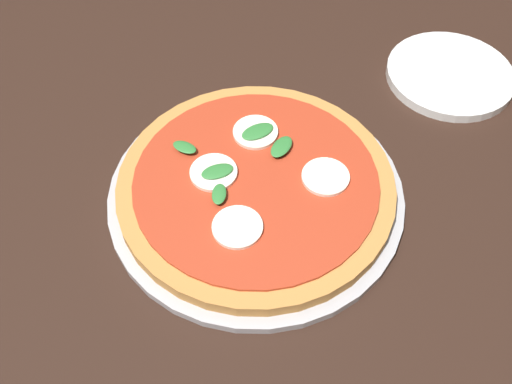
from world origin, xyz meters
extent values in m
plane|color=#2D2B28|center=(0.00, 0.00, 0.00)|extent=(6.00, 6.00, 0.00)
cube|color=black|center=(0.00, 0.00, 0.68)|extent=(1.59, 0.91, 0.04)
cube|color=black|center=(-0.72, -0.38, 0.33)|extent=(0.07, 0.07, 0.66)
cube|color=black|center=(-0.72, 0.38, 0.33)|extent=(0.07, 0.07, 0.66)
cylinder|color=#B2B2B7|center=(0.02, 0.05, 0.71)|extent=(0.37, 0.37, 0.01)
cylinder|color=#C6843F|center=(0.02, 0.05, 0.73)|extent=(0.34, 0.34, 0.02)
cylinder|color=#B7381E|center=(0.02, 0.05, 0.74)|extent=(0.30, 0.30, 0.00)
cylinder|color=white|center=(0.10, 0.04, 0.74)|extent=(0.06, 0.06, 0.00)
cylinder|color=white|center=(0.01, 0.13, 0.74)|extent=(0.06, 0.06, 0.00)
cylinder|color=white|center=(-0.05, 0.04, 0.74)|extent=(0.06, 0.06, 0.00)
cylinder|color=white|center=(0.02, -0.01, 0.74)|extent=(0.06, 0.06, 0.00)
ellipsoid|color=#337F38|center=(-0.03, 0.07, 0.75)|extent=(0.05, 0.04, 0.00)
ellipsoid|color=#337F38|center=(-0.05, 0.04, 0.75)|extent=(0.05, 0.05, 0.00)
ellipsoid|color=#337F38|center=(-0.01, -0.05, 0.75)|extent=(0.03, 0.04, 0.00)
ellipsoid|color=#337F38|center=(0.06, 0.01, 0.75)|extent=(0.03, 0.02, 0.00)
ellipsoid|color=#337F38|center=(0.02, 0.00, 0.75)|extent=(0.04, 0.05, 0.00)
cylinder|color=white|center=(-0.23, 0.31, 0.71)|extent=(0.19, 0.19, 0.01)
camera|label=1|loc=(0.46, 0.10, 1.29)|focal=40.27mm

